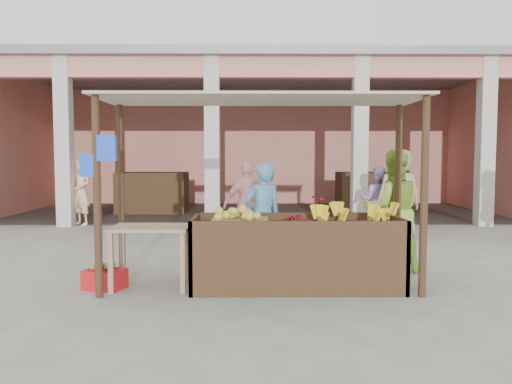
{
  "coord_description": "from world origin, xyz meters",
  "views": [
    {
      "loc": [
        -0.05,
        -6.22,
        1.64
      ],
      "look_at": [
        0.0,
        1.2,
        1.13
      ],
      "focal_mm": 35.0,
      "sensor_mm": 36.0,
      "label": 1
    }
  ],
  "objects_px": {
    "red_crate": "(105,279)",
    "side_table": "(151,237)",
    "fruit_stall": "(296,256)",
    "vendor_blue": "(263,213)",
    "motorcycle": "(288,226)",
    "vendor_green": "(393,207)"
  },
  "relations": [
    {
      "from": "vendor_green",
      "to": "motorcycle",
      "type": "height_order",
      "value": "vendor_green"
    },
    {
      "from": "motorcycle",
      "to": "red_crate",
      "type": "bearing_deg",
      "value": 122.12
    },
    {
      "from": "fruit_stall",
      "to": "motorcycle",
      "type": "height_order",
      "value": "motorcycle"
    },
    {
      "from": "fruit_stall",
      "to": "red_crate",
      "type": "height_order",
      "value": "fruit_stall"
    },
    {
      "from": "fruit_stall",
      "to": "vendor_blue",
      "type": "xyz_separation_m",
      "value": [
        -0.4,
        0.9,
        0.44
      ]
    },
    {
      "from": "vendor_blue",
      "to": "vendor_green",
      "type": "relative_size",
      "value": 0.91
    },
    {
      "from": "fruit_stall",
      "to": "side_table",
      "type": "height_order",
      "value": "fruit_stall"
    },
    {
      "from": "red_crate",
      "to": "motorcycle",
      "type": "distance_m",
      "value": 3.18
    },
    {
      "from": "vendor_blue",
      "to": "motorcycle",
      "type": "xyz_separation_m",
      "value": [
        0.43,
        1.05,
        -0.32
      ]
    },
    {
      "from": "vendor_blue",
      "to": "motorcycle",
      "type": "bearing_deg",
      "value": -136.54
    },
    {
      "from": "side_table",
      "to": "motorcycle",
      "type": "height_order",
      "value": "motorcycle"
    },
    {
      "from": "red_crate",
      "to": "vendor_blue",
      "type": "distance_m",
      "value": 2.33
    },
    {
      "from": "red_crate",
      "to": "side_table",
      "type": "bearing_deg",
      "value": 23.8
    },
    {
      "from": "side_table",
      "to": "red_crate",
      "type": "bearing_deg",
      "value": -173.71
    },
    {
      "from": "motorcycle",
      "to": "side_table",
      "type": "bearing_deg",
      "value": 128.91
    },
    {
      "from": "fruit_stall",
      "to": "red_crate",
      "type": "relative_size",
      "value": 5.52
    },
    {
      "from": "fruit_stall",
      "to": "red_crate",
      "type": "bearing_deg",
      "value": -178.5
    },
    {
      "from": "side_table",
      "to": "vendor_blue",
      "type": "xyz_separation_m",
      "value": [
        1.43,
        0.9,
        0.19
      ]
    },
    {
      "from": "side_table",
      "to": "vendor_blue",
      "type": "relative_size",
      "value": 0.58
    },
    {
      "from": "fruit_stall",
      "to": "motorcycle",
      "type": "bearing_deg",
      "value": 89.03
    },
    {
      "from": "side_table",
      "to": "motorcycle",
      "type": "distance_m",
      "value": 2.7
    },
    {
      "from": "red_crate",
      "to": "vendor_green",
      "type": "distance_m",
      "value": 4.07
    }
  ]
}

